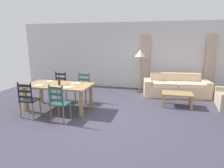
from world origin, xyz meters
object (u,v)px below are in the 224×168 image
at_px(dining_table, 59,87).
at_px(wine_glass_near_right, 74,83).
at_px(dining_chair_near_left, 28,100).
at_px(coffee_table, 177,95).
at_px(dining_chair_near_right, 59,103).
at_px(wine_bottle, 59,81).
at_px(couch, 176,88).
at_px(dining_chair_far_left, 59,87).
at_px(wine_glass_near_left, 46,81).
at_px(dining_chair_far_right, 83,88).
at_px(standing_lamp, 140,56).
at_px(coffee_cup_primary, 67,84).

xyz_separation_m(dining_table, wine_glass_near_right, (0.58, -0.15, 0.20)).
bearing_deg(dining_chair_near_left, dining_table, 56.63).
height_order(dining_chair_near_left, coffee_table, dining_chair_near_left).
bearing_deg(dining_chair_near_right, wine_bottle, 117.51).
bearing_deg(wine_glass_near_right, coffee_table, 24.68).
bearing_deg(couch, coffee_table, -91.47).
height_order(dining_chair_far_left, wine_bottle, wine_bottle).
distance_m(wine_glass_near_left, coffee_table, 3.91).
xyz_separation_m(dining_chair_near_right, wine_glass_near_right, (0.14, 0.62, 0.38)).
bearing_deg(dining_chair_near_left, dining_chair_far_left, 87.63).
height_order(wine_glass_near_right, coffee_table, wine_glass_near_right).
xyz_separation_m(dining_chair_far_right, wine_glass_near_left, (-0.72, -0.93, 0.38)).
relative_size(dining_chair_near_left, dining_chair_far_right, 1.00).
bearing_deg(dining_chair_far_left, dining_chair_near_left, -92.37).
relative_size(wine_bottle, standing_lamp, 0.19).
distance_m(dining_chair_far_right, coffee_cup_primary, 0.89).
height_order(dining_chair_near_left, dining_chair_far_left, same).
xyz_separation_m(dining_chair_near_left, wine_glass_near_right, (1.06, 0.57, 0.38)).
bearing_deg(dining_chair_far_left, coffee_table, 5.46).
distance_m(wine_bottle, couch, 4.15).
bearing_deg(dining_chair_near_left, dining_chair_near_right, -3.47).
xyz_separation_m(coffee_table, standing_lamp, (-1.31, 1.40, 1.06)).
bearing_deg(dining_chair_near_right, dining_table, 119.46).
distance_m(dining_chair_near_right, standing_lamp, 3.80).
distance_m(coffee_cup_primary, coffee_table, 3.31).
relative_size(wine_bottle, coffee_cup_primary, 3.51).
relative_size(dining_chair_near_right, coffee_cup_primary, 10.67).
height_order(dining_chair_far_left, standing_lamp, standing_lamp).
bearing_deg(wine_bottle, dining_chair_near_left, -128.49).
bearing_deg(dining_chair_near_right, wine_glass_near_left, 138.99).
bearing_deg(coffee_cup_primary, coffee_table, 20.64).
bearing_deg(wine_glass_near_left, dining_chair_far_left, 97.40).
height_order(dining_chair_far_right, wine_glass_near_right, dining_chair_far_right).
xyz_separation_m(dining_chair_far_left, coffee_cup_primary, (0.71, -0.79, 0.32)).
bearing_deg(dining_chair_far_right, dining_chair_near_right, -89.31).
bearing_deg(dining_table, dining_chair_far_left, 118.48).
xyz_separation_m(wine_bottle, coffee_cup_primary, (0.24, 0.02, -0.07)).
bearing_deg(dining_chair_near_left, coffee_cup_primary, 41.82).
xyz_separation_m(wine_glass_near_right, standing_lamp, (1.48, 2.68, 0.55)).
bearing_deg(dining_chair_far_right, coffee_table, 6.50).
distance_m(dining_chair_near_right, wine_bottle, 0.91).
bearing_deg(couch, wine_glass_near_right, -138.47).
distance_m(wine_glass_near_right, standing_lamp, 3.11).
bearing_deg(standing_lamp, dining_table, -129.15).
bearing_deg(dining_chair_far_left, coffee_cup_primary, -48.03).
xyz_separation_m(wine_glass_near_left, coffee_cup_primary, (0.60, 0.11, -0.07)).
distance_m(wine_glass_near_left, couch, 4.49).
bearing_deg(standing_lamp, coffee_cup_primary, -124.52).
relative_size(dining_chair_far_left, couch, 0.41).
distance_m(wine_glass_near_left, standing_lamp, 3.60).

